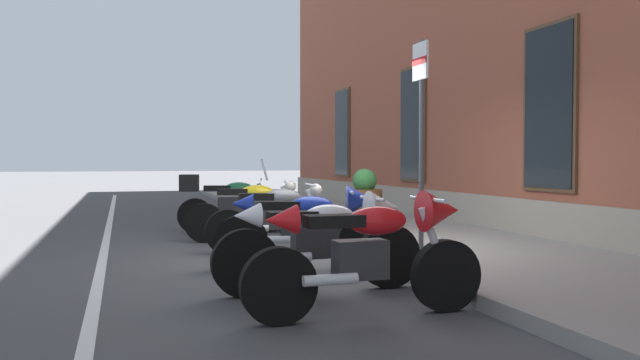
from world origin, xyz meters
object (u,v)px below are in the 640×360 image
Objects in this scene: parking_sign at (421,118)px; barrel_planter at (365,204)px; motorcycle_red_sport at (375,249)px; motorcycle_white_sport at (327,237)px; motorcycle_blue_sport at (310,224)px; motorcycle_green_touring at (227,202)px; motorcycle_yellow_naked at (252,212)px; motorcycle_grey_naked at (277,219)px.

parking_sign is 3.26m from barrel_planter.
motorcycle_white_sport is at bearing -176.53° from motorcycle_red_sport.
motorcycle_blue_sport is at bearing -33.61° from barrel_planter.
parking_sign is (-1.95, 1.38, 1.23)m from motorcycle_red_sport.
motorcycle_green_touring is 5.02m from parking_sign.
barrel_planter is at bearing 85.18° from motorcycle_yellow_naked.
parking_sign is at bearing -8.63° from barrel_planter.
motorcycle_blue_sport is 2.39m from motorcycle_red_sport.
motorcycle_red_sport reaches higher than motorcycle_yellow_naked.
motorcycle_blue_sport is at bearing -109.30° from parking_sign.
motorcycle_red_sport reaches higher than motorcycle_grey_naked.
motorcycle_yellow_naked is 0.96× the size of motorcycle_white_sport.
motorcycle_red_sport is (1.09, 0.07, 0.02)m from motorcycle_white_sport.
motorcycle_grey_naked is at bearing 178.66° from motorcycle_red_sport.
motorcycle_yellow_naked is 0.98× the size of motorcycle_blue_sport.
motorcycle_green_touring is at bearing -173.43° from motorcycle_yellow_naked.
motorcycle_blue_sport is 0.81× the size of parking_sign.
motorcycle_blue_sport is at bearing 1.73° from motorcycle_grey_naked.
motorcycle_yellow_naked is 0.97× the size of motorcycle_red_sport.
motorcycle_green_touring reaches higher than motorcycle_white_sport.
parking_sign is (4.60, 1.58, 1.25)m from motorcycle_green_touring.
motorcycle_green_touring is at bearing -175.42° from motorcycle_blue_sport.
motorcycle_green_touring reaches higher than motorcycle_grey_naked.
motorcycle_white_sport is at bearing -59.32° from parking_sign.
motorcycle_grey_naked is (1.22, 0.12, -0.00)m from motorcycle_yellow_naked.
motorcycle_blue_sport is (4.17, 0.33, -0.01)m from motorcycle_green_touring.
motorcycle_red_sport reaches higher than motorcycle_blue_sport.
motorcycle_grey_naked is 0.95× the size of motorcycle_blue_sport.
motorcycle_red_sport reaches higher than motorcycle_white_sport.
barrel_planter reaches higher than motorcycle_blue_sport.
motorcycle_yellow_naked is 2.72m from motorcycle_blue_sport.
motorcycle_grey_naked is 3.88m from motorcycle_red_sport.
motorcycle_green_touring reaches higher than motorcycle_red_sport.
motorcycle_red_sport is at bearing -35.24° from parking_sign.
motorcycle_yellow_naked is 1.87m from barrel_planter.
motorcycle_grey_naked is at bearing 6.17° from motorcycle_green_touring.
motorcycle_green_touring is at bearing -161.08° from parking_sign.
motorcycle_blue_sport is at bearing 176.74° from motorcycle_red_sport.
motorcycle_blue_sport is at bearing 3.51° from motorcycle_yellow_naked.
motorcycle_white_sport is at bearing -0.51° from motorcycle_yellow_naked.
motorcycle_white_sport is 4.29m from barrel_planter.
motorcycle_green_touring is at bearing -178.62° from motorcycle_white_sport.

